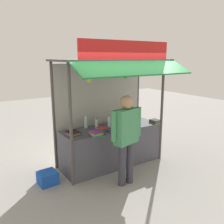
# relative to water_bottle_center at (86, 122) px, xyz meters

# --- Properties ---
(ground_plane) EXTENTS (20.00, 20.00, 0.00)m
(ground_plane) POSITION_rel_water_bottle_center_xyz_m (0.51, -0.29, -1.01)
(ground_plane) COLOR gray
(stall_counter) EXTENTS (2.29, 0.75, 0.88)m
(stall_counter) POSITION_rel_water_bottle_center_xyz_m (0.51, -0.29, -0.57)
(stall_counter) COLOR #4C4C56
(stall_counter) RESTS_ON ground
(stall_structure) EXTENTS (2.49, 1.63, 2.72)m
(stall_structure) POSITION_rel_water_bottle_center_xyz_m (0.51, -0.15, 0.66)
(stall_structure) COLOR #4C4742
(stall_structure) RESTS_ON ground
(water_bottle_center) EXTENTS (0.07, 0.07, 0.26)m
(water_bottle_center) POSITION_rel_water_bottle_center_xyz_m (0.00, 0.00, 0.00)
(water_bottle_center) COLOR silver
(water_bottle_center) RESTS_ON stall_counter
(water_bottle_right) EXTENTS (0.06, 0.06, 0.23)m
(water_bottle_right) POSITION_rel_water_bottle_center_xyz_m (0.94, -0.12, -0.02)
(water_bottle_right) COLOR silver
(water_bottle_right) RESTS_ON stall_counter
(water_bottle_mid_left) EXTENTS (0.09, 0.09, 0.31)m
(water_bottle_mid_left) POSITION_rel_water_bottle_center_xyz_m (0.94, -0.23, 0.02)
(water_bottle_mid_left) COLOR silver
(water_bottle_mid_left) RESTS_ON stall_counter
(water_bottle_rear_center) EXTENTS (0.06, 0.06, 0.23)m
(water_bottle_rear_center) POSITION_rel_water_bottle_center_xyz_m (0.19, -0.14, -0.02)
(water_bottle_rear_center) COLOR silver
(water_bottle_rear_center) RESTS_ON stall_counter
(water_bottle_front_left) EXTENTS (0.07, 0.07, 0.24)m
(water_bottle_front_left) POSITION_rel_water_bottle_center_xyz_m (0.46, -0.24, -0.01)
(water_bottle_front_left) COLOR silver
(water_bottle_front_left) RESTS_ON stall_counter
(magazine_stack_far_right) EXTENTS (0.27, 0.31, 0.06)m
(magazine_stack_far_right) POSITION_rel_water_bottle_center_xyz_m (-0.44, -0.28, -0.09)
(magazine_stack_far_right) COLOR green
(magazine_stack_far_right) RESTS_ON stall_counter
(magazine_stack_left) EXTENTS (0.21, 0.26, 0.08)m
(magazine_stack_left) POSITION_rel_water_bottle_center_xyz_m (1.57, -0.55, -0.08)
(magazine_stack_left) COLOR yellow
(magazine_stack_left) RESTS_ON stall_counter
(magazine_stack_mid_right) EXTENTS (0.24, 0.29, 0.07)m
(magazine_stack_mid_right) POSITION_rel_water_bottle_center_xyz_m (-0.07, -0.57, -0.09)
(magazine_stack_mid_right) COLOR green
(magazine_stack_mid_right) RESTS_ON stall_counter
(magazine_stack_back_right) EXTENTS (0.19, 0.28, 0.06)m
(magazine_stack_back_right) POSITION_rel_water_bottle_center_xyz_m (0.21, -0.38, -0.09)
(magazine_stack_back_right) COLOR red
(magazine_stack_back_right) RESTS_ON stall_counter
(banana_bunch_inner_right) EXTENTS (0.11, 0.10, 0.27)m
(banana_bunch_inner_right) POSITION_rel_water_bottle_center_xyz_m (-0.29, -0.76, 1.04)
(banana_bunch_inner_right) COLOR #332D23
(banana_bunch_inner_left) EXTENTS (0.10, 0.10, 0.25)m
(banana_bunch_inner_left) POSITION_rel_water_bottle_center_xyz_m (0.51, -0.76, 1.06)
(banana_bunch_inner_left) COLOR #332D23
(vendor_person) EXTENTS (0.66, 0.32, 1.74)m
(vendor_person) POSITION_rel_water_bottle_center_xyz_m (0.24, -1.17, 0.04)
(vendor_person) COLOR #383842
(vendor_person) RESTS_ON ground
(plastic_crate) EXTENTS (0.36, 0.36, 0.24)m
(plastic_crate) POSITION_rel_water_bottle_center_xyz_m (-1.03, -0.33, -0.89)
(plastic_crate) COLOR #194CB2
(plastic_crate) RESTS_ON ground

